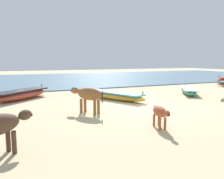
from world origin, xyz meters
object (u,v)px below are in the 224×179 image
object	(u,v)px
fishing_boat_1	(114,95)
fishing_boat_6	(21,94)
fishing_boat_3	(189,90)
cow_second_adult_brown	(88,95)
calf_far_rust	(160,113)

from	to	relation	value
fishing_boat_1	fishing_boat_6	size ratio (longest dim) A/B	1.19
fishing_boat_3	fishing_boat_6	bearing A→B (deg)	113.78
fishing_boat_3	cow_second_adult_brown	world-z (taller)	cow_second_adult_brown
fishing_boat_1	fishing_boat_3	size ratio (longest dim) A/B	1.25
fishing_boat_1	fishing_boat_3	distance (m)	5.29
cow_second_adult_brown	fishing_boat_1	bearing A→B (deg)	-75.98
calf_far_rust	fishing_boat_3	bearing A→B (deg)	143.07
fishing_boat_3	calf_far_rust	distance (m)	8.16
cow_second_adult_brown	fishing_boat_6	bearing A→B (deg)	-6.82
fishing_boat_6	fishing_boat_3	bearing A→B (deg)	-54.64
fishing_boat_1	calf_far_rust	bearing A→B (deg)	-33.82
fishing_boat_6	cow_second_adult_brown	size ratio (longest dim) A/B	2.34
fishing_boat_3	fishing_boat_6	size ratio (longest dim) A/B	0.96
fishing_boat_1	cow_second_adult_brown	bearing A→B (deg)	-66.57
fishing_boat_3	calf_far_rust	xyz separation A→B (m)	(-6.13, -5.38, 0.29)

